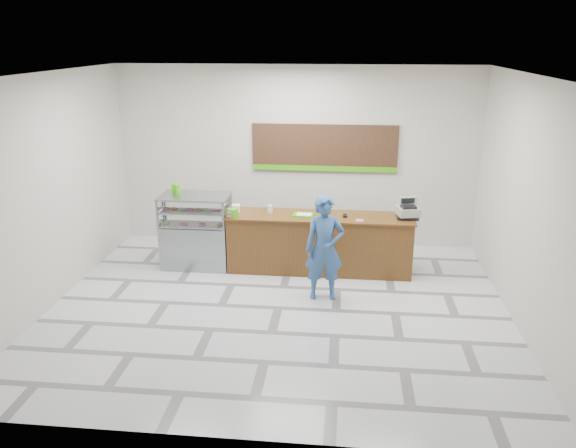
# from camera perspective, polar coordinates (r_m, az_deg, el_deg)

# --- Properties ---
(floor) EXTENTS (7.00, 7.00, 0.00)m
(floor) POSITION_cam_1_polar(r_m,az_deg,el_deg) (8.77, -1.00, -8.52)
(floor) COLOR silver
(floor) RESTS_ON ground
(back_wall) EXTENTS (7.00, 0.00, 7.00)m
(back_wall) POSITION_cam_1_polar(r_m,az_deg,el_deg) (11.02, 0.83, 6.82)
(back_wall) COLOR beige
(back_wall) RESTS_ON floor
(ceiling) EXTENTS (7.00, 7.00, 0.00)m
(ceiling) POSITION_cam_1_polar(r_m,az_deg,el_deg) (7.83, -1.15, 14.95)
(ceiling) COLOR silver
(ceiling) RESTS_ON back_wall
(sales_counter) EXTENTS (3.26, 0.76, 1.03)m
(sales_counter) POSITION_cam_1_polar(r_m,az_deg,el_deg) (9.94, 3.21, -1.95)
(sales_counter) COLOR brown
(sales_counter) RESTS_ON floor
(display_case) EXTENTS (1.22, 0.72, 1.33)m
(display_case) POSITION_cam_1_polar(r_m,az_deg,el_deg) (10.22, -9.30, -0.64)
(display_case) COLOR gray
(display_case) RESTS_ON floor
(menu_board) EXTENTS (2.80, 0.06, 0.90)m
(menu_board) POSITION_cam_1_polar(r_m,az_deg,el_deg) (10.91, 3.72, 7.64)
(menu_board) COLOR black
(menu_board) RESTS_ON back_wall
(cash_register) EXTENTS (0.43, 0.45, 0.34)m
(cash_register) POSITION_cam_1_polar(r_m,az_deg,el_deg) (9.82, 12.06, 1.36)
(cash_register) COLOR black
(cash_register) RESTS_ON sales_counter
(card_terminal) EXTENTS (0.08, 0.15, 0.04)m
(card_terminal) POSITION_cam_1_polar(r_m,az_deg,el_deg) (9.73, 5.81, 0.84)
(card_terminal) COLOR black
(card_terminal) RESTS_ON sales_counter
(serving_tray) EXTENTS (0.37, 0.27, 0.02)m
(serving_tray) POSITION_cam_1_polar(r_m,az_deg,el_deg) (9.77, 1.55, 0.96)
(serving_tray) COLOR #32B300
(serving_tray) RESTS_ON sales_counter
(napkin_box) EXTENTS (0.16, 0.16, 0.12)m
(napkin_box) POSITION_cam_1_polar(r_m,az_deg,el_deg) (10.02, -5.30, 1.63)
(napkin_box) COLOR white
(napkin_box) RESTS_ON sales_counter
(straw_cup) EXTENTS (0.09, 0.09, 0.13)m
(straw_cup) POSITION_cam_1_polar(r_m,az_deg,el_deg) (9.91, -1.83, 1.55)
(straw_cup) COLOR silver
(straw_cup) RESTS_ON sales_counter
(promo_box) EXTENTS (0.21, 0.17, 0.16)m
(promo_box) POSITION_cam_1_polar(r_m,az_deg,el_deg) (9.67, -5.72, 1.11)
(promo_box) COLOR #40A310
(promo_box) RESTS_ON sales_counter
(donut_decal) EXTENTS (0.15, 0.15, 0.00)m
(donut_decal) POSITION_cam_1_polar(r_m,az_deg,el_deg) (9.57, 7.28, 0.38)
(donut_decal) COLOR #D35290
(donut_decal) RESTS_ON sales_counter
(green_cup_left) EXTENTS (0.10, 0.10, 0.15)m
(green_cup_left) POSITION_cam_1_polar(r_m,az_deg,el_deg) (10.30, -11.51, 3.63)
(green_cup_left) COLOR #40A310
(green_cup_left) RESTS_ON display_case
(green_cup_right) EXTENTS (0.10, 0.10, 0.15)m
(green_cup_right) POSITION_cam_1_polar(r_m,az_deg,el_deg) (10.20, -11.12, 3.52)
(green_cup_right) COLOR #40A310
(green_cup_right) RESTS_ON display_case
(customer) EXTENTS (0.66, 0.47, 1.69)m
(customer) POSITION_cam_1_polar(r_m,az_deg,el_deg) (8.79, 3.73, -2.47)
(customer) COLOR #2D5289
(customer) RESTS_ON floor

